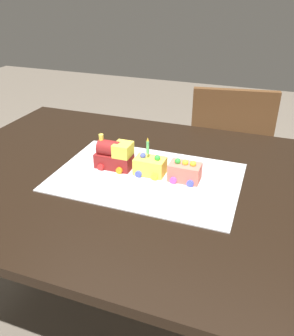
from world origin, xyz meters
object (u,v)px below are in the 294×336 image
(cake_car_tanker_lemon, at_px, (150,166))
(birthday_candle, at_px, (148,146))
(dining_table, at_px, (133,201))
(chair, at_px, (227,153))
(cake_locomotive, at_px, (114,155))
(cake_car_gondola_coral, at_px, (185,172))

(cake_car_tanker_lemon, xyz_separation_m, birthday_candle, (-0.01, -0.00, 0.07))
(dining_table, relative_size, chair, 1.63)
(chair, distance_m, cake_locomotive, 0.92)
(dining_table, height_order, cake_locomotive, cake_locomotive)
(cake_car_tanker_lemon, relative_size, birthday_candle, 1.75)
(chair, xyz_separation_m, cake_car_tanker_lemon, (-0.16, -0.81, 0.30))
(dining_table, height_order, birthday_candle, birthday_candle)
(chair, relative_size, cake_locomotive, 6.14)
(cake_car_gondola_coral, bearing_deg, chair, 86.82)
(cake_locomotive, distance_m, birthday_candle, 0.13)
(chair, height_order, cake_car_gondola_coral, chair)
(dining_table, height_order, chair, chair)
(birthday_candle, bearing_deg, cake_car_tanker_lemon, 0.00)
(birthday_candle, bearing_deg, cake_locomotive, -180.00)
(chair, relative_size, cake_car_tanker_lemon, 8.60)
(cake_car_tanker_lemon, height_order, birthday_candle, birthday_candle)
(chair, xyz_separation_m, cake_locomotive, (-0.29, -0.81, 0.32))
(birthday_candle, bearing_deg, cake_car_gondola_coral, 0.00)
(dining_table, distance_m, chair, 0.88)
(cake_car_gondola_coral, bearing_deg, cake_locomotive, -180.00)
(dining_table, bearing_deg, birthday_candle, 25.27)
(cake_locomotive, distance_m, cake_car_gondola_coral, 0.25)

